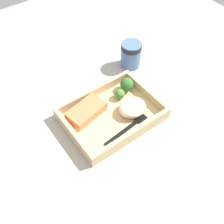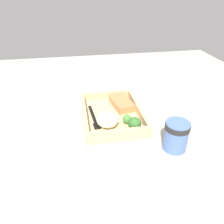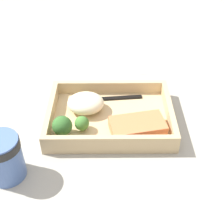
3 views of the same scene
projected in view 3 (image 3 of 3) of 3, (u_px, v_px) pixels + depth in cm
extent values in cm
cube|color=#9F9C8F|center=(112.00, 124.00, 73.42)|extent=(160.00, 160.00, 2.00)
cube|color=tan|center=(112.00, 119.00, 72.40)|extent=(28.30, 20.98, 1.20)
cube|color=tan|center=(112.00, 87.00, 78.68)|extent=(28.30, 1.20, 3.16)
cube|color=tan|center=(112.00, 142.00, 63.37)|extent=(28.30, 1.20, 3.16)
cube|color=tan|center=(171.00, 111.00, 71.11)|extent=(1.20, 18.58, 3.16)
cube|color=tan|center=(53.00, 112.00, 70.94)|extent=(1.20, 18.58, 3.16)
cube|color=#E17747|center=(140.00, 127.00, 67.39)|extent=(12.77, 8.76, 2.74)
ellipsoid|color=beige|center=(88.00, 103.00, 72.68)|extent=(8.57, 7.43, 4.17)
cylinder|color=#7EA352|center=(84.00, 128.00, 68.39)|extent=(1.21, 1.21, 1.00)
sphere|color=#457C32|center=(84.00, 123.00, 67.52)|extent=(3.19, 3.19, 3.19)
cylinder|color=#7A9A55|center=(65.00, 132.00, 67.07)|extent=(1.64, 1.64, 1.35)
sphere|color=#326329|center=(64.00, 126.00, 65.89)|extent=(4.31, 4.31, 4.31)
cube|color=black|center=(119.00, 98.00, 77.34)|extent=(12.45, 2.24, 0.44)
cube|color=black|center=(87.00, 100.00, 76.73)|extent=(3.59, 2.50, 0.44)
cylinder|color=#4D6CAB|center=(6.00, 158.00, 57.62)|extent=(7.00, 7.00, 9.26)
cylinder|color=black|center=(2.00, 145.00, 55.47)|extent=(7.21, 7.21, 1.67)
cube|color=white|center=(135.00, 64.00, 92.54)|extent=(8.77, 11.59, 0.24)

